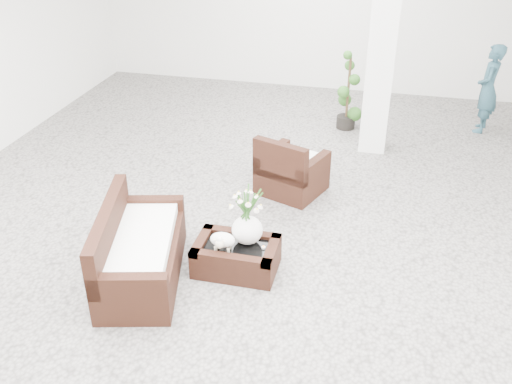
% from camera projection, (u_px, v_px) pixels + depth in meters
% --- Properties ---
extents(ground, '(11.00, 11.00, 0.00)m').
position_uv_depth(ground, '(258.00, 232.00, 7.08)').
color(ground, gray).
rests_on(ground, ground).
extents(column, '(0.40, 0.40, 3.50)m').
position_uv_depth(column, '(383.00, 38.00, 8.35)').
color(column, white).
rests_on(column, ground).
extents(coffee_table, '(0.90, 0.60, 0.31)m').
position_uv_depth(coffee_table, '(236.00, 257.00, 6.36)').
color(coffee_table, '#33180F').
rests_on(coffee_table, ground).
extents(sheep_figurine, '(0.28, 0.23, 0.21)m').
position_uv_depth(sheep_figurine, '(223.00, 241.00, 6.17)').
color(sheep_figurine, white).
rests_on(sheep_figurine, coffee_table).
extents(planter_narcissus, '(0.44, 0.44, 0.80)m').
position_uv_depth(planter_narcissus, '(247.00, 211.00, 6.15)').
color(planter_narcissus, white).
rests_on(planter_narcissus, coffee_table).
extents(tealight, '(0.04, 0.04, 0.03)m').
position_uv_depth(tealight, '(263.00, 247.00, 6.23)').
color(tealight, white).
rests_on(tealight, coffee_table).
extents(armchair, '(1.00, 0.98, 0.84)m').
position_uv_depth(armchair, '(292.00, 164.00, 7.78)').
color(armchair, '#33180F').
rests_on(armchair, ground).
extents(loveseat, '(1.13, 1.74, 0.85)m').
position_uv_depth(loveseat, '(141.00, 244.00, 6.10)').
color(loveseat, '#33180F').
rests_on(loveseat, ground).
extents(topiary, '(0.35, 0.35, 1.32)m').
position_uv_depth(topiary, '(348.00, 91.00, 9.60)').
color(topiary, '#265019').
rests_on(topiary, ground).
extents(shopper, '(0.46, 0.60, 1.47)m').
position_uv_depth(shopper, '(488.00, 89.00, 9.47)').
color(shopper, '#274A57').
rests_on(shopper, ground).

